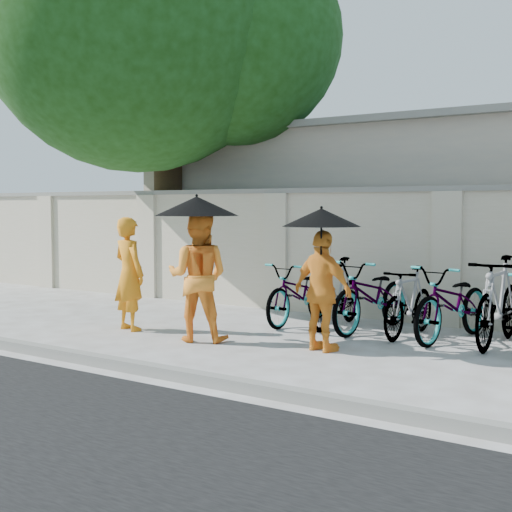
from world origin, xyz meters
The scene contains 15 objects.
ground centered at (0.00, 0.00, 0.00)m, with size 80.00×80.00×0.00m, color beige.
kerb centered at (0.00, -1.70, 0.06)m, with size 40.00×0.16×0.12m, color slate.
compound_wall centered at (1.00, 3.20, 1.00)m, with size 20.00×0.30×2.00m, color beige.
shade_tree centered at (-3.66, 2.97, 5.10)m, with size 6.70×6.20×8.20m.
monk_left centered at (-1.64, 0.17, 0.81)m, with size 0.59×0.39×1.62m, color orange.
monk_center centered at (-0.30, 0.09, 0.85)m, with size 0.83×0.65×1.71m, color orange.
parasol_center centered at (-0.25, 0.01, 1.78)m, with size 1.09×1.09×0.94m.
monk_right centered at (1.38, 0.43, 0.74)m, with size 0.87×0.36×1.49m, color orange.
parasol_right centered at (1.40, 0.35, 1.64)m, with size 0.95×0.95×0.91m.
bike_0 centered at (0.10, 2.01, 0.47)m, with size 0.62×1.79×0.94m, color #97979E.
bike_1 centered at (0.69, 2.07, 0.51)m, with size 0.48×1.70×1.02m, color #97979E.
bike_2 centered at (1.28, 2.05, 0.52)m, with size 0.68×1.96×1.03m, color #97979E.
bike_3 centered at (1.88, 1.94, 0.48)m, with size 0.45×1.59×0.96m, color #97979E.
bike_4 centered at (2.47, 2.00, 0.51)m, with size 0.67×1.93×1.01m, color #97979E.
bike_5 centered at (3.06, 1.97, 0.57)m, with size 0.54×1.91×1.15m, color #97979E.
Camera 1 is at (5.64, -7.14, 1.78)m, focal length 50.00 mm.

